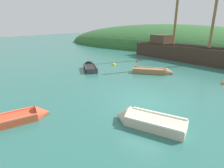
# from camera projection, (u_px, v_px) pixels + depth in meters

# --- Properties ---
(ground_plane) EXTENTS (120.00, 120.00, 0.00)m
(ground_plane) POSITION_uv_depth(u_px,v_px,m) (145.00, 102.00, 10.14)
(ground_plane) COLOR #2D6B60
(shore_hill) EXTENTS (45.32, 23.19, 8.22)m
(shore_hill) POSITION_uv_depth(u_px,v_px,m) (164.00, 45.00, 37.69)
(shore_hill) COLOR #2D602D
(shore_hill) RESTS_ON ground
(sailing_ship) EXTENTS (15.85, 7.41, 11.40)m
(sailing_ship) POSITION_uv_depth(u_px,v_px,m) (186.00, 55.00, 21.86)
(sailing_ship) COLOR #38281E
(sailing_ship) RESTS_ON ground
(rowboat_outer_left) EXTENTS (3.13, 1.26, 1.04)m
(rowboat_outer_left) POSITION_uv_depth(u_px,v_px,m) (145.00, 121.00, 7.85)
(rowboat_outer_left) COLOR beige
(rowboat_outer_left) RESTS_ON ground
(rowboat_near_dock) EXTENTS (3.67, 2.02, 0.88)m
(rowboat_near_dock) POSITION_uv_depth(u_px,v_px,m) (154.00, 72.00, 16.01)
(rowboat_near_dock) COLOR #9E7047
(rowboat_near_dock) RESTS_ON ground
(rowboat_center) EXTENTS (2.14, 3.26, 0.90)m
(rowboat_center) POSITION_uv_depth(u_px,v_px,m) (18.00, 119.00, 8.11)
(rowboat_center) COLOR #C64C2D
(rowboat_center) RESTS_ON ground
(rowboat_far) EXTENTS (3.04, 3.00, 0.98)m
(rowboat_far) POSITION_uv_depth(u_px,v_px,m) (90.00, 68.00, 17.43)
(rowboat_far) COLOR black
(rowboat_far) RESTS_ON ground
(buoy_red) EXTENTS (0.29, 0.29, 0.29)m
(buoy_red) POSITION_uv_depth(u_px,v_px,m) (137.00, 62.00, 20.72)
(buoy_red) COLOR red
(buoy_red) RESTS_ON ground
(buoy_orange) EXTENTS (0.41, 0.41, 0.41)m
(buoy_orange) POSITION_uv_depth(u_px,v_px,m) (224.00, 84.00, 13.15)
(buoy_orange) COLOR orange
(buoy_orange) RESTS_ON ground
(buoy_yellow) EXTENTS (0.44, 0.44, 0.44)m
(buoy_yellow) POSITION_uv_depth(u_px,v_px,m) (114.00, 65.00, 19.30)
(buoy_yellow) COLOR yellow
(buoy_yellow) RESTS_ON ground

